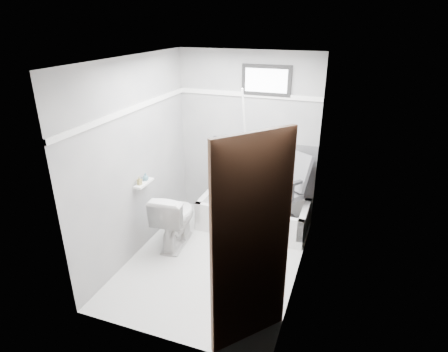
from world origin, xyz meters
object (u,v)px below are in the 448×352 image
at_px(toilet, 175,218).
at_px(soap_bottle_a, 139,181).
at_px(bathtub, 253,214).
at_px(office_chair, 279,190).
at_px(door, 272,273).
at_px(soap_bottle_b, 145,177).

relative_size(toilet, soap_bottle_a, 7.27).
xyz_separation_m(bathtub, toilet, (-0.85, -0.74, 0.17)).
height_order(office_chair, door, door).
bearing_deg(bathtub, toilet, -139.13).
height_order(door, soap_bottle_b, door).
bearing_deg(soap_bottle_a, door, -32.57).
xyz_separation_m(office_chair, soap_bottle_a, (-1.50, -1.03, 0.34)).
distance_m(door, soap_bottle_a, 2.28).
distance_m(office_chair, soap_bottle_b, 1.78).
bearing_deg(door, bathtub, 108.75).
height_order(bathtub, soap_bottle_b, soap_bottle_b).
height_order(bathtub, office_chair, office_chair).
distance_m(bathtub, soap_bottle_b, 1.63).
bearing_deg(office_chair, soap_bottle_b, -116.31).
bearing_deg(toilet, bathtub, -144.54).
height_order(door, soap_bottle_a, door).
bearing_deg(office_chair, soap_bottle_a, -112.53).
distance_m(toilet, soap_bottle_b, 0.67).
bearing_deg(office_chair, bathtub, -138.49).
bearing_deg(bathtub, office_chair, 8.57).
distance_m(bathtub, office_chair, 0.54).
relative_size(bathtub, office_chair, 1.48).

